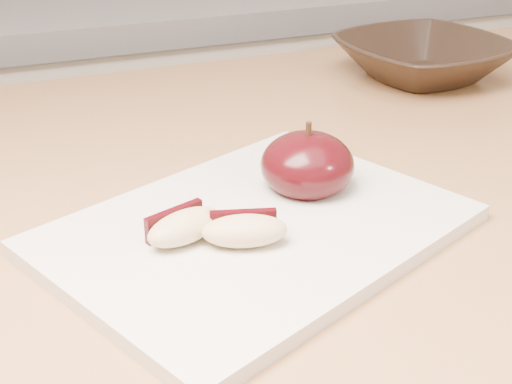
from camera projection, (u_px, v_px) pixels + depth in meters
name	position (u px, v px, depth m)	size (l,w,h in m)	color
back_cabinet	(109.00, 228.00, 1.40)	(2.40, 0.62, 0.94)	silver
cutting_board	(256.00, 230.00, 0.52)	(0.29, 0.21, 0.01)	silver
apple_half	(307.00, 165.00, 0.56)	(0.10, 0.10, 0.06)	black
apple_wedge_a	(184.00, 226.00, 0.49)	(0.07, 0.05, 0.02)	#CBB281
apple_wedge_b	(244.00, 230.00, 0.49)	(0.06, 0.04, 0.02)	#CBB281
bowl	(423.00, 59.00, 0.85)	(0.19, 0.19, 0.05)	black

